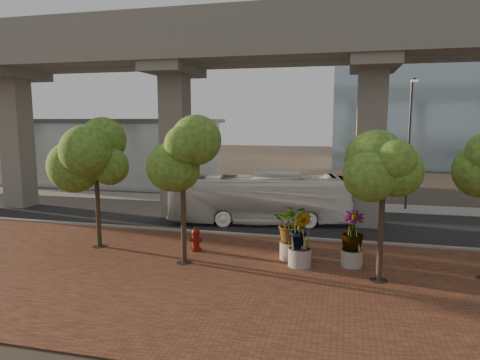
# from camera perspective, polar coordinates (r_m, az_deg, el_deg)

# --- Properties ---
(ground) EXTENTS (160.00, 160.00, 0.00)m
(ground) POSITION_cam_1_polar(r_m,az_deg,el_deg) (24.92, 2.79, -6.39)
(ground) COLOR #342F26
(ground) RESTS_ON ground
(brick_plaza) EXTENTS (70.00, 13.00, 0.06)m
(brick_plaza) POSITION_cam_1_polar(r_m,az_deg,el_deg) (17.48, -2.37, -12.63)
(brick_plaza) COLOR brown
(brick_plaza) RESTS_ON ground
(asphalt_road) EXTENTS (90.00, 8.00, 0.04)m
(asphalt_road) POSITION_cam_1_polar(r_m,az_deg,el_deg) (26.83, 3.61, -5.32)
(asphalt_road) COLOR black
(asphalt_road) RESTS_ON ground
(curb_strip) EXTENTS (70.00, 0.25, 0.16)m
(curb_strip) POSITION_cam_1_polar(r_m,az_deg,el_deg) (23.01, 1.83, -7.40)
(curb_strip) COLOR gray
(curb_strip) RESTS_ON ground
(far_sidewalk) EXTENTS (90.00, 3.00, 0.06)m
(far_sidewalk) POSITION_cam_1_polar(r_m,az_deg,el_deg) (32.14, 5.36, -3.09)
(far_sidewalk) COLOR gray
(far_sidewalk) RESTS_ON ground
(transit_viaduct) EXTENTS (72.00, 5.60, 12.40)m
(transit_viaduct) POSITION_cam_1_polar(r_m,az_deg,el_deg) (26.14, 3.76, 10.38)
(transit_viaduct) COLOR gray
(transit_viaduct) RESTS_ON ground
(station_pavilion) EXTENTS (23.00, 13.00, 6.30)m
(station_pavilion) POSITION_cam_1_polar(r_m,az_deg,el_deg) (46.80, -17.96, 3.96)
(station_pavilion) COLOR silver
(station_pavilion) RESTS_ON ground
(transit_bus) EXTENTS (11.03, 4.41, 3.00)m
(transit_bus) POSITION_cam_1_polar(r_m,az_deg,el_deg) (25.63, 2.61, -2.56)
(transit_bus) COLOR white
(transit_bus) RESTS_ON ground
(fire_hydrant) EXTENTS (0.56, 0.50, 1.12)m
(fire_hydrant) POSITION_cam_1_polar(r_m,az_deg,el_deg) (20.48, -5.90, -7.89)
(fire_hydrant) COLOR #67130B
(fire_hydrant) RESTS_ON ground
(planter_front) EXTENTS (2.23, 2.23, 2.46)m
(planter_front) POSITION_cam_1_polar(r_m,az_deg,el_deg) (19.08, 6.88, -6.13)
(planter_front) COLOR #9B988C
(planter_front) RESTS_ON ground
(planter_right) EXTENTS (2.22, 2.22, 2.37)m
(planter_right) POSITION_cam_1_polar(r_m,az_deg,el_deg) (18.64, 14.74, -6.86)
(planter_right) COLOR gray
(planter_right) RESTS_ON ground
(planter_left) EXTENTS (2.17, 2.17, 2.39)m
(planter_left) POSITION_cam_1_polar(r_m,az_deg,el_deg) (18.23, 8.03, -6.95)
(planter_left) COLOR #AAA499
(planter_left) RESTS_ON ground
(street_tree_far_west) EXTENTS (4.02, 4.02, 6.32)m
(street_tree_far_west) POSITION_cam_1_polar(r_m,az_deg,el_deg) (21.47, -18.72, 3.13)
(street_tree_far_west) COLOR #403225
(street_tree_far_west) RESTS_ON ground
(street_tree_near_west) EXTENTS (3.36, 3.36, 6.09)m
(street_tree_near_west) POSITION_cam_1_polar(r_m,az_deg,el_deg) (18.11, -7.69, 2.88)
(street_tree_near_west) COLOR #403225
(street_tree_near_west) RESTS_ON ground
(street_tree_near_east) EXTENTS (3.45, 3.45, 6.03)m
(street_tree_near_east) POSITION_cam_1_polar(r_m,az_deg,el_deg) (16.74, 18.65, 1.79)
(street_tree_near_east) COLOR #403225
(street_tree_near_east) RESTS_ON ground
(streetlamp_west) EXTENTS (0.36, 1.04, 7.19)m
(streetlamp_west) POSITION_cam_1_polar(r_m,az_deg,el_deg) (33.57, -8.91, 4.50)
(streetlamp_west) COLOR #303136
(streetlamp_west) RESTS_ON ground
(streetlamp_east) EXTENTS (0.44, 1.28, 8.86)m
(streetlamp_east) POSITION_cam_1_polar(r_m,az_deg,el_deg) (31.34, 21.67, 5.56)
(streetlamp_east) COLOR #2C2D31
(streetlamp_east) RESTS_ON ground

